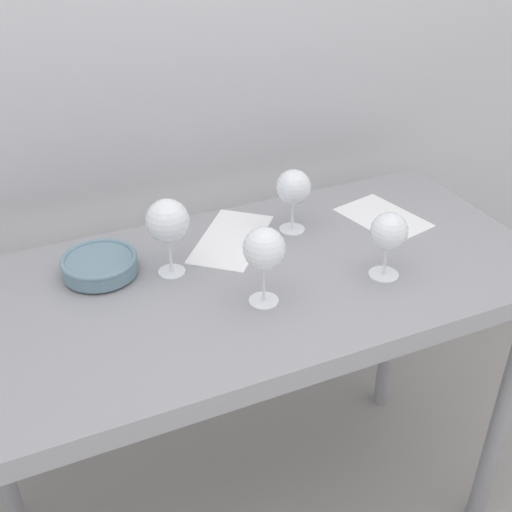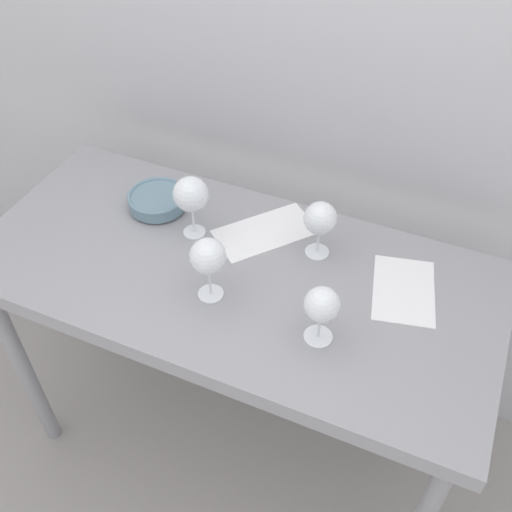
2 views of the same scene
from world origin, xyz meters
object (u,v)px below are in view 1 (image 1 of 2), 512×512
wine_glass_near_center (264,250)px  wine_glass_near_right (389,233)px  wine_glass_far_left (168,222)px  wine_glass_far_right (293,189)px  tasting_sheet_lower (383,218)px  tasting_bowl (100,265)px  tasting_sheet_upper (231,239)px

wine_glass_near_center → wine_glass_near_right: (0.29, -0.02, -0.02)m
wine_glass_far_left → wine_glass_near_right: size_ratio=1.17×
wine_glass_far_left → wine_glass_far_right: bearing=10.3°
wine_glass_far_right → wine_glass_near_right: size_ratio=1.05×
tasting_sheet_lower → tasting_bowl: tasting_bowl is taller
wine_glass_far_left → wine_glass_near_right: bearing=-25.4°
wine_glass_near_center → tasting_sheet_lower: size_ratio=0.79×
wine_glass_near_center → tasting_sheet_upper: bearing=82.7°
wine_glass_far_right → wine_glass_far_left: bearing=-169.7°
wine_glass_near_center → tasting_sheet_upper: (0.03, 0.27, -0.13)m
wine_glass_far_left → wine_glass_near_right: wine_glass_far_left is taller
wine_glass_far_right → tasting_bowl: (-0.49, -0.00, -0.09)m
wine_glass_far_right → wine_glass_near_center: bearing=-127.8°
wine_glass_near_center → wine_glass_far_left: bearing=127.8°
wine_glass_near_center → wine_glass_far_right: 0.32m
tasting_sheet_lower → wine_glass_near_center: bearing=-167.6°
tasting_sheet_upper → tasting_sheet_lower: same height
wine_glass_near_center → tasting_sheet_lower: wine_glass_near_center is taller
tasting_bowl → tasting_sheet_lower: bearing=-3.1°
wine_glass_far_right → wine_glass_near_right: 0.29m
wine_glass_far_right → tasting_sheet_upper: wine_glass_far_right is taller
tasting_bowl → wine_glass_far_right: bearing=0.4°
wine_glass_far_left → tasting_sheet_lower: (0.59, 0.02, -0.13)m
tasting_sheet_lower → tasting_sheet_upper: bearing=158.5°
tasting_sheet_upper → tasting_bowl: size_ratio=1.60×
wine_glass_near_center → tasting_sheet_lower: (0.44, 0.21, -0.13)m
wine_glass_far_right → tasting_bowl: size_ratio=0.96×
wine_glass_far_left → tasting_bowl: size_ratio=1.07×
tasting_sheet_lower → tasting_bowl: (-0.74, 0.04, 0.03)m
wine_glass_near_right → tasting_bowl: size_ratio=0.92×
wine_glass_near_right → tasting_bowl: wine_glass_near_right is taller
tasting_bowl → wine_glass_near_right: bearing=-24.4°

